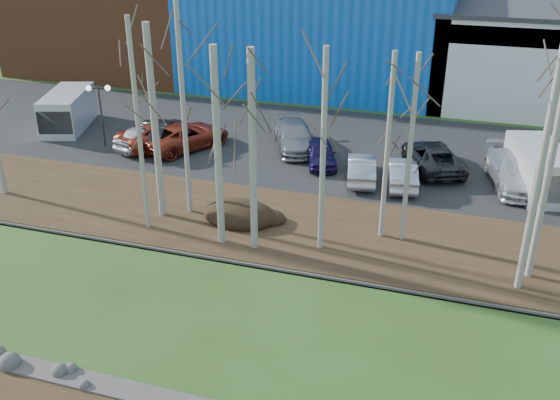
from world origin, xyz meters
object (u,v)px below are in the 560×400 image
(car_0, at_px, (148,136))
(car_7, at_px, (514,171))
(van_white, at_px, (540,170))
(street_lamp, at_px, (99,99))
(car_5, at_px, (361,168))
(car_1, at_px, (159,132))
(car_2, at_px, (186,136))
(car_6, at_px, (433,156))
(car_8, at_px, (402,173))
(car_9, at_px, (161,133))
(car_3, at_px, (295,136))
(car_4, at_px, (321,153))
(van_grey, at_px, (67,111))

(car_0, relative_size, car_7, 0.78)
(car_7, xyz_separation_m, van_white, (1.13, -0.36, 0.32))
(street_lamp, bearing_deg, car_5, -21.60)
(car_1, height_order, car_2, car_2)
(van_white, bearing_deg, car_1, 164.92)
(car_6, relative_size, car_8, 1.29)
(car_6, distance_m, car_9, 15.71)
(car_3, relative_size, car_4, 1.36)
(car_0, height_order, car_9, car_9)
(car_1, xyz_separation_m, van_white, (21.13, -0.37, 0.37))
(car_4, xyz_separation_m, van_white, (11.16, -0.19, 0.48))
(car_0, height_order, van_grey, van_grey)
(car_1, height_order, van_white, van_white)
(street_lamp, distance_m, van_white, 24.16)
(car_0, xyz_separation_m, car_7, (20.34, 0.68, 0.06))
(car_1, xyz_separation_m, car_5, (12.51, -1.66, -0.09))
(car_5, relative_size, van_grey, 0.70)
(car_3, bearing_deg, car_9, 169.83)
(car_6, xyz_separation_m, van_white, (5.26, -1.37, 0.40))
(car_2, xyz_separation_m, car_3, (6.08, 1.89, -0.01))
(car_4, height_order, car_8, car_8)
(car_4, distance_m, car_9, 9.76)
(car_3, distance_m, van_grey, 14.81)
(car_2, bearing_deg, van_grey, 21.48)
(car_1, xyz_separation_m, car_2, (1.82, -0.14, 0.00))
(car_7, xyz_separation_m, car_9, (-19.79, -0.13, -0.04))
(van_grey, bearing_deg, car_4, -21.29)
(street_lamp, relative_size, car_9, 0.68)
(car_0, bearing_deg, car_7, -158.57)
(car_9, bearing_deg, car_1, -7.48)
(car_8, xyz_separation_m, van_white, (6.55, 1.29, 0.46))
(car_0, height_order, car_5, car_0)
(car_0, bearing_deg, street_lamp, 31.57)
(car_4, xyz_separation_m, van_grey, (-16.84, 1.01, 0.51))
(car_7, height_order, car_9, car_7)
(van_grey, bearing_deg, van_white, -20.31)
(car_4, distance_m, car_5, 2.94)
(car_8, height_order, van_white, van_white)
(car_1, bearing_deg, car_9, 135.88)
(van_white, bearing_deg, car_4, 164.96)
(car_5, xyz_separation_m, car_9, (-12.30, 1.52, 0.09))
(car_0, distance_m, van_grey, 6.72)
(car_7, distance_m, van_white, 1.23)
(car_3, height_order, car_5, car_3)
(car_3, height_order, car_6, car_3)
(van_white, bearing_deg, car_0, 166.78)
(street_lamp, bearing_deg, car_3, -4.63)
(car_2, distance_m, car_7, 18.17)
(car_4, bearing_deg, car_3, 116.35)
(car_4, distance_m, van_grey, 16.88)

